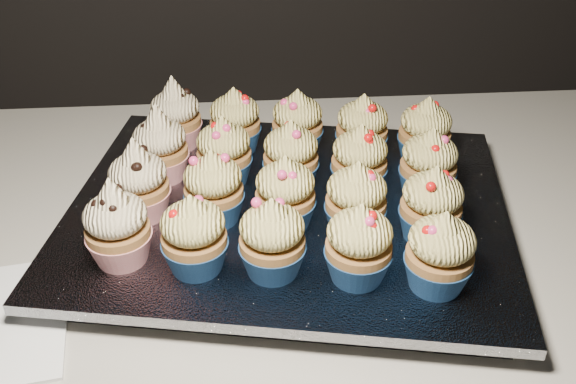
{
  "coord_description": "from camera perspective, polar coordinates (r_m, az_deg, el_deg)",
  "views": [
    {
      "loc": [
        -0.16,
        1.1,
        1.34
      ],
      "look_at": [
        -0.12,
        1.67,
        0.95
      ],
      "focal_mm": 40.0,
      "sensor_mm": 36.0,
      "label": 1
    }
  ],
  "objects": [
    {
      "name": "cupcake_10",
      "position": [
        0.74,
        -11.27,
        3.96
      ],
      "size": [
        0.06,
        0.06,
        0.1
      ],
      "color": "red",
      "rests_on": "foil_lining"
    },
    {
      "name": "cupcake_5",
      "position": [
        0.68,
        -13.1,
        0.77
      ],
      "size": [
        0.06,
        0.06,
        0.1
      ],
      "color": "red",
      "rests_on": "foil_lining"
    },
    {
      "name": "cupcake_4",
      "position": [
        0.59,
        13.35,
        -5.32
      ],
      "size": [
        0.06,
        0.06,
        0.08
      ],
      "color": "navy",
      "rests_on": "foil_lining"
    },
    {
      "name": "cupcake_16",
      "position": [
        0.79,
        -4.73,
        6.2
      ],
      "size": [
        0.06,
        0.06,
        0.08
      ],
      "color": "navy",
      "rests_on": "foil_lining"
    },
    {
      "name": "cupcake_18",
      "position": [
        0.77,
        6.59,
        5.57
      ],
      "size": [
        0.06,
        0.06,
        0.08
      ],
      "color": "navy",
      "rests_on": "foil_lining"
    },
    {
      "name": "cupcake_15",
      "position": [
        0.81,
        -9.95,
        6.63
      ],
      "size": [
        0.06,
        0.06,
        0.1
      ],
      "color": "red",
      "rests_on": "foil_lining"
    },
    {
      "name": "worktop",
      "position": [
        0.77,
        8.56,
        -2.81
      ],
      "size": [
        2.44,
        0.64,
        0.04
      ],
      "primitive_type": "cube",
      "color": "beige",
      "rests_on": "cabinet"
    },
    {
      "name": "cupcake_8",
      "position": [
        0.65,
        6.06,
        -0.77
      ],
      "size": [
        0.06,
        0.06,
        0.08
      ],
      "color": "navy",
      "rests_on": "foil_lining"
    },
    {
      "name": "cupcake_19",
      "position": [
        0.78,
        12.07,
        5.21
      ],
      "size": [
        0.06,
        0.06,
        0.08
      ],
      "color": "navy",
      "rests_on": "foil_lining"
    },
    {
      "name": "cupcake_9",
      "position": [
        0.65,
        12.61,
        -1.19
      ],
      "size": [
        0.06,
        0.06,
        0.08
      ],
      "color": "navy",
      "rests_on": "foil_lining"
    },
    {
      "name": "cupcake_0",
      "position": [
        0.63,
        -14.95,
        -2.95
      ],
      "size": [
        0.06,
        0.06,
        0.1
      ],
      "color": "red",
      "rests_on": "foil_lining"
    },
    {
      "name": "cupcake_2",
      "position": [
        0.59,
        -1.41,
        -4.26
      ],
      "size": [
        0.06,
        0.06,
        0.08
      ],
      "color": "navy",
      "rests_on": "foil_lining"
    },
    {
      "name": "cupcake_14",
      "position": [
        0.72,
        12.37,
        2.36
      ],
      "size": [
        0.06,
        0.06,
        0.08
      ],
      "color": "navy",
      "rests_on": "foil_lining"
    },
    {
      "name": "cupcake_11",
      "position": [
        0.73,
        -5.71,
        3.48
      ],
      "size": [
        0.06,
        0.06,
        0.08
      ],
      "color": "navy",
      "rests_on": "foil_lining"
    },
    {
      "name": "cupcake_7",
      "position": [
        0.65,
        -0.25,
        -0.23
      ],
      "size": [
        0.06,
        0.06,
        0.08
      ],
      "color": "navy",
      "rests_on": "foil_lining"
    },
    {
      "name": "cupcake_3",
      "position": [
        0.59,
        6.31,
        -4.73
      ],
      "size": [
        0.06,
        0.06,
        0.08
      ],
      "color": "navy",
      "rests_on": "foil_lining"
    },
    {
      "name": "baking_tray",
      "position": [
        0.72,
        -0.0,
        -2.57
      ],
      "size": [
        0.49,
        0.41,
        0.02
      ],
      "primitive_type": "cube",
      "rotation": [
        0.0,
        0.0,
        -0.19
      ],
      "color": "black",
      "rests_on": "worktop"
    },
    {
      "name": "cupcake_6",
      "position": [
        0.66,
        -6.63,
        0.28
      ],
      "size": [
        0.06,
        0.06,
        0.08
      ],
      "color": "navy",
      "rests_on": "foil_lining"
    },
    {
      "name": "cupcake_1",
      "position": [
        0.6,
        -8.36,
        -3.89
      ],
      "size": [
        0.06,
        0.06,
        0.08
      ],
      "color": "navy",
      "rests_on": "foil_lining"
    },
    {
      "name": "foil_lining",
      "position": [
        0.71,
        0.0,
        -1.47
      ],
      "size": [
        0.53,
        0.45,
        0.01
      ],
      "primitive_type": "cube",
      "rotation": [
        0.0,
        0.0,
        -0.19
      ],
      "color": "silver",
      "rests_on": "baking_tray"
    },
    {
      "name": "cupcake_17",
      "position": [
        0.78,
        0.84,
        6.05
      ],
      "size": [
        0.06,
        0.06,
        0.08
      ],
      "color": "navy",
      "rests_on": "foil_lining"
    },
    {
      "name": "cupcake_13",
      "position": [
        0.71,
        6.35,
        2.74
      ],
      "size": [
        0.06,
        0.06,
        0.08
      ],
      "color": "navy",
      "rests_on": "foil_lining"
    },
    {
      "name": "cupcake_12",
      "position": [
        0.71,
        0.25,
        3.14
      ],
      "size": [
        0.06,
        0.06,
        0.08
      ],
      "color": "navy",
      "rests_on": "foil_lining"
    }
  ]
}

